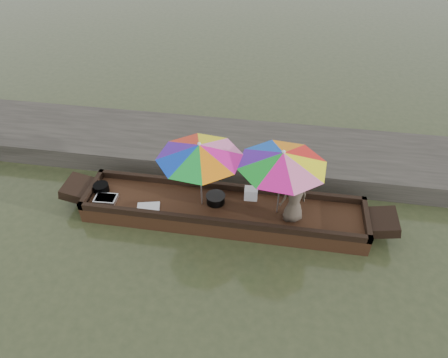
# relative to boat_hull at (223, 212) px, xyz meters

# --- Properties ---
(water) EXTENTS (80.00, 80.00, 0.00)m
(water) POSITION_rel_boat_hull_xyz_m (0.00, 0.00, -0.17)
(water) COLOR #313A20
(water) RESTS_ON ground
(dock) EXTENTS (22.00, 2.20, 0.50)m
(dock) POSITION_rel_boat_hull_xyz_m (0.00, 2.20, 0.08)
(dock) COLOR #2D2B26
(dock) RESTS_ON ground
(boat_hull) EXTENTS (5.90, 1.20, 0.35)m
(boat_hull) POSITION_rel_boat_hull_xyz_m (0.00, 0.00, 0.00)
(boat_hull) COLOR black
(boat_hull) RESTS_ON water
(cooking_pot) EXTENTS (0.33, 0.33, 0.17)m
(cooking_pot) POSITION_rel_boat_hull_xyz_m (-2.70, 0.05, 0.26)
(cooking_pot) COLOR black
(cooking_pot) RESTS_ON boat_hull
(tray_crayfish) EXTENTS (0.48, 0.35, 0.09)m
(tray_crayfish) POSITION_rel_boat_hull_xyz_m (-2.49, -0.24, 0.22)
(tray_crayfish) COLOR silver
(tray_crayfish) RESTS_ON boat_hull
(tray_scallop) EXTENTS (0.52, 0.42, 0.06)m
(tray_scallop) POSITION_rel_boat_hull_xyz_m (-1.52, -0.35, 0.21)
(tray_scallop) COLOR silver
(tray_scallop) RESTS_ON boat_hull
(charcoal_grill) EXTENTS (0.38, 0.38, 0.18)m
(charcoal_grill) POSITION_rel_boat_hull_xyz_m (-0.18, 0.09, 0.27)
(charcoal_grill) COLOR black
(charcoal_grill) RESTS_ON boat_hull
(supply_bag) EXTENTS (0.29, 0.23, 0.26)m
(supply_bag) POSITION_rel_boat_hull_xyz_m (0.54, 0.34, 0.30)
(supply_bag) COLOR silver
(supply_bag) RESTS_ON boat_hull
(vendor) EXTENTS (0.65, 0.55, 1.12)m
(vendor) POSITION_rel_boat_hull_xyz_m (1.42, -0.14, 0.73)
(vendor) COLOR #463B30
(vendor) RESTS_ON boat_hull
(umbrella_bow) EXTENTS (2.09, 2.09, 1.55)m
(umbrella_bow) POSITION_rel_boat_hull_xyz_m (-0.46, 0.00, 0.95)
(umbrella_bow) COLOR pink
(umbrella_bow) RESTS_ON boat_hull
(umbrella_stern) EXTENTS (2.15, 2.15, 1.55)m
(umbrella_stern) POSITION_rel_boat_hull_xyz_m (1.12, 0.00, 0.95)
(umbrella_stern) COLOR red
(umbrella_stern) RESTS_ON boat_hull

